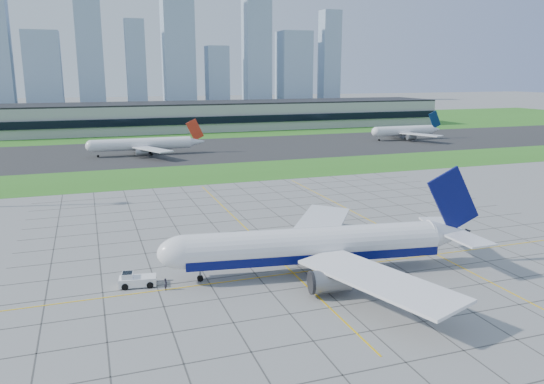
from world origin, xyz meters
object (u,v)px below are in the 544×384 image
at_px(distant_jet_1, 144,144).
at_px(distant_jet_2, 405,131).
at_px(airliner, 316,246).
at_px(crew_near, 166,284).
at_px(pushback_tug, 136,280).

distance_m(distant_jet_1, distant_jet_2, 127.68).
height_order(airliner, crew_near, airliner).
bearing_deg(airliner, distant_jet_2, 60.75).
bearing_deg(distant_jet_1, airliner, -84.81).
height_order(pushback_tug, distant_jet_2, distant_jet_2).
xyz_separation_m(distant_jet_1, distant_jet_2, (127.38, 8.83, -0.00)).
relative_size(crew_near, distant_jet_2, 0.04).
relative_size(airliner, distant_jet_2, 1.28).
height_order(airliner, distant_jet_1, airliner).
bearing_deg(pushback_tug, airliner, 0.12).
relative_size(distant_jet_1, distant_jet_2, 1.04).
distance_m(pushback_tug, distant_jet_1, 137.98).
relative_size(airliner, distant_jet_1, 1.23).
xyz_separation_m(crew_near, distant_jet_1, (11.48, 140.10, 3.55)).
xyz_separation_m(crew_near, distant_jet_2, (138.86, 148.93, 3.55)).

